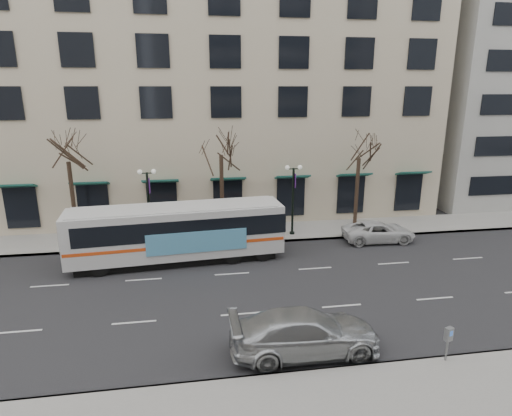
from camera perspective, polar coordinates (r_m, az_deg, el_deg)
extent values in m
plane|color=black|center=(23.09, -2.64, -11.12)|extent=(160.00, 160.00, 0.00)
cube|color=gray|center=(32.05, 4.49, -3.10)|extent=(80.00, 4.00, 0.15)
cube|color=#BFB092|center=(41.49, -9.13, 17.80)|extent=(40.00, 20.00, 24.00)
cylinder|color=black|center=(31.24, -23.16, 0.49)|extent=(0.28, 0.28, 5.74)
cylinder|color=black|center=(30.29, -4.55, 1.49)|extent=(0.28, 0.28, 5.95)
cylinder|color=black|center=(32.62, 13.26, 1.72)|extent=(0.28, 0.28, 5.46)
cylinder|color=black|center=(29.89, -14.04, -0.08)|extent=(0.16, 0.16, 5.00)
cylinder|color=black|center=(30.60, -13.75, -4.31)|extent=(0.36, 0.36, 0.30)
cube|color=black|center=(29.33, -14.36, 4.53)|extent=(0.90, 0.06, 0.06)
sphere|color=silver|center=(29.36, -15.25, 4.67)|extent=(0.32, 0.32, 0.32)
sphere|color=silver|center=(29.27, -13.49, 4.76)|extent=(0.32, 0.32, 0.32)
cube|color=#4C1D70|center=(29.49, -14.01, 2.92)|extent=(0.04, 0.45, 1.00)
cylinder|color=black|center=(30.60, 4.93, 0.71)|extent=(0.16, 0.16, 5.00)
cylinder|color=black|center=(31.29, 4.83, -3.44)|extent=(0.36, 0.36, 0.30)
cube|color=black|center=(30.05, 5.04, 5.23)|extent=(0.90, 0.06, 0.06)
sphere|color=silver|center=(29.93, 4.20, 5.40)|extent=(0.32, 0.32, 0.32)
sphere|color=silver|center=(30.15, 5.88, 5.43)|extent=(0.32, 0.32, 0.32)
cube|color=#4C1D70|center=(30.25, 5.22, 3.65)|extent=(0.04, 0.45, 1.00)
cube|color=silver|center=(26.65, -10.49, -3.02)|extent=(13.11, 3.83, 2.96)
cube|color=black|center=(27.23, -10.31, -6.34)|extent=(12.05, 3.41, 0.48)
cube|color=black|center=(26.52, -9.84, -2.04)|extent=(12.59, 3.83, 1.18)
cube|color=#D94614|center=(26.82, -10.43, -4.05)|extent=(12.98, 3.85, 0.19)
cube|color=#529DC7|center=(25.47, -7.84, -4.51)|extent=(5.91, 0.54, 1.29)
cube|color=silver|center=(26.20, -10.65, 0.11)|extent=(12.44, 3.50, 0.09)
cylinder|color=black|center=(26.20, -20.16, -7.45)|extent=(1.10, 0.39, 1.08)
cylinder|color=black|center=(28.48, -19.64, -5.51)|extent=(1.10, 0.39, 1.08)
cylinder|color=black|center=(26.32, -3.10, -6.32)|extent=(1.10, 0.39, 1.08)
cylinder|color=black|center=(28.60, -4.00, -4.49)|extent=(1.10, 0.39, 1.08)
cylinder|color=black|center=(26.71, 1.02, -5.96)|extent=(1.10, 0.39, 1.08)
cylinder|color=black|center=(28.96, -0.21, -4.19)|extent=(1.10, 0.39, 1.08)
imported|color=#B4B8BC|center=(18.12, 6.56, -16.18)|extent=(6.14, 2.51, 1.78)
imported|color=silver|center=(31.18, 16.02, -3.04)|extent=(5.10, 2.53, 1.39)
cylinder|color=gray|center=(19.02, 24.08, -16.79)|extent=(0.09, 0.09, 0.99)
cube|color=gray|center=(18.69, 24.32, -15.07)|extent=(0.36, 0.29, 0.55)
cube|color=blue|center=(18.57, 24.42, -15.02)|extent=(0.15, 0.07, 0.20)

